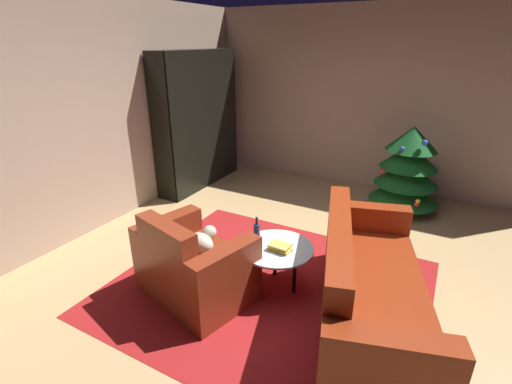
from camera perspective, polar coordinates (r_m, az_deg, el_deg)
The scene contains 11 objects.
ground_plane at distance 3.83m, azimuth 5.45°, elevation -13.51°, with size 7.27×7.27×0.00m, color tan.
wall_back at distance 6.11m, azimuth 17.72°, elevation 13.38°, with size 5.41×0.06×2.77m, color tan.
wall_left at distance 4.87m, azimuth -24.68°, elevation 10.31°, with size 0.06×6.17×2.77m, color tan.
area_rug at distance 3.71m, azimuth 1.93°, elevation -14.60°, with size 2.89×2.52×0.01m, color maroon.
bookshelf_unit at distance 6.08m, azimuth -8.37°, elevation 10.95°, with size 0.38×1.71×2.12m.
armchair_red at distance 3.50m, azimuth -9.70°, elevation -11.37°, with size 1.16×0.96×0.85m.
couch_red at distance 3.29m, azimuth 16.80°, elevation -14.52°, with size 1.34×2.15×0.91m.
coffee_table at distance 3.51m, azimuth 3.23°, elevation -9.13°, with size 0.70×0.70×0.45m.
book_stack_on_table at distance 3.43m, azimuth 3.76°, elevation -8.55°, with size 0.22×0.15×0.06m.
bottle_on_table at distance 3.47m, azimuth 0.12°, elevation -6.54°, with size 0.06×0.06×0.29m.
decorated_tree at distance 5.45m, azimuth 22.51°, elevation 3.27°, with size 0.94×0.94×1.20m.
Camera 1 is at (1.15, -2.88, 2.24)m, focal length 25.73 mm.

